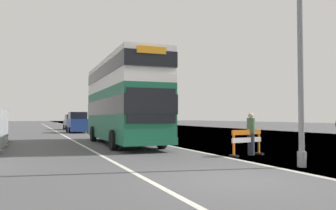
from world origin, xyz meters
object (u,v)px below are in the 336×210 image
(car_oncoming_near, at_px, (77,123))
(car_receding_mid, at_px, (73,122))
(double_decker_bus, at_px, (122,100))
(roadworks_barrier, at_px, (247,140))
(lamppost_foreground, at_px, (300,42))
(pedestrian_at_kerb, at_px, (251,134))

(car_oncoming_near, bearing_deg, car_receding_mid, 86.60)
(double_decker_bus, xyz_separation_m, roadworks_barrier, (3.33, -7.80, -1.93))
(double_decker_bus, relative_size, lamppost_foreground, 1.31)
(lamppost_foreground, height_order, car_receding_mid, lamppost_foreground)
(lamppost_foreground, relative_size, roadworks_barrier, 5.02)
(car_oncoming_near, height_order, pedestrian_at_kerb, car_oncoming_near)
(double_decker_bus, bearing_deg, pedestrian_at_kerb, -64.62)
(roadworks_barrier, bearing_deg, car_receding_mid, 95.62)
(double_decker_bus, height_order, pedestrian_at_kerb, double_decker_bus)
(car_receding_mid, xyz_separation_m, pedestrian_at_kerb, (3.59, -33.19, -0.01))
(car_oncoming_near, relative_size, pedestrian_at_kerb, 2.34)
(roadworks_barrier, relative_size, car_oncoming_near, 0.41)
(pedestrian_at_kerb, bearing_deg, roadworks_barrier, -157.07)
(lamppost_foreground, bearing_deg, car_receding_mid, 94.70)
(car_receding_mid, bearing_deg, double_decker_bus, -90.11)
(double_decker_bus, distance_m, lamppost_foreground, 11.71)
(lamppost_foreground, height_order, roadworks_barrier, lamppost_foreground)
(lamppost_foreground, distance_m, roadworks_barrier, 4.82)
(roadworks_barrier, xyz_separation_m, pedestrian_at_kerb, (0.31, 0.13, 0.23))
(car_receding_mid, bearing_deg, pedestrian_at_kerb, -83.83)
(double_decker_bus, bearing_deg, roadworks_barrier, -66.90)
(roadworks_barrier, height_order, pedestrian_at_kerb, pedestrian_at_kerb)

